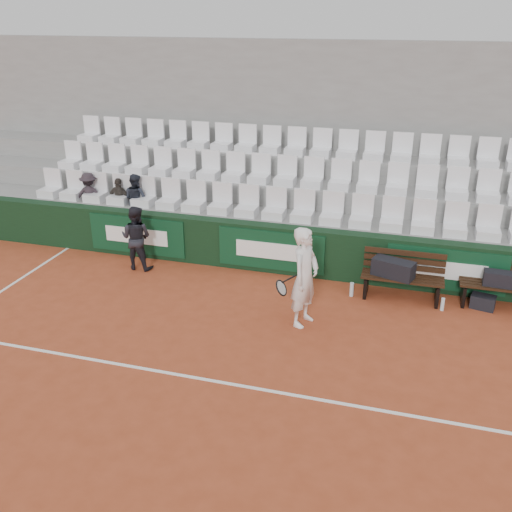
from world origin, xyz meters
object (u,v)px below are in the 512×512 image
(sports_bag_right, at_px, (500,279))
(water_bottle_far, at_px, (443,304))
(bench_right, at_px, (501,296))
(water_bottle_near, at_px, (352,289))
(sports_bag_ground, at_px, (483,302))
(sports_bag_left, at_px, (393,268))
(tennis_player, at_px, (305,277))
(ball_kid, at_px, (136,238))
(spectator_a, at_px, (87,177))
(bench_left, at_px, (401,288))
(spectator_b, at_px, (118,181))
(spectator_c, at_px, (134,179))

(sports_bag_right, relative_size, water_bottle_far, 2.34)
(bench_right, distance_m, water_bottle_far, 1.10)
(sports_bag_right, height_order, water_bottle_near, sports_bag_right)
(bench_right, xyz_separation_m, sports_bag_ground, (-0.31, -0.13, -0.10))
(sports_bag_left, distance_m, sports_bag_right, 1.87)
(tennis_player, height_order, ball_kid, tennis_player)
(sports_bag_right, xyz_separation_m, spectator_a, (-8.80, 0.94, 0.96))
(ball_kid, bearing_deg, sports_bag_right, -177.46)
(bench_left, height_order, bench_right, same)
(bench_left, height_order, spectator_b, spectator_b)
(sports_bag_ground, xyz_separation_m, tennis_player, (-3.03, -1.43, 0.75))
(water_bottle_far, bearing_deg, sports_bag_left, 165.90)
(water_bottle_near, bearing_deg, spectator_b, 167.43)
(bench_left, distance_m, ball_kid, 5.40)
(sports_bag_ground, relative_size, ball_kid, 0.31)
(spectator_b, bearing_deg, spectator_c, -177.06)
(bench_left, xyz_separation_m, sports_bag_right, (1.69, 0.11, 0.36))
(water_bottle_near, height_order, spectator_b, spectator_b)
(ball_kid, height_order, spectator_b, spectator_b)
(water_bottle_near, bearing_deg, water_bottle_far, -3.74)
(sports_bag_left, distance_m, spectator_c, 5.94)
(ball_kid, bearing_deg, bench_left, -178.07)
(sports_bag_right, height_order, spectator_c, spectator_c)
(bench_right, xyz_separation_m, spectator_b, (-8.11, 0.90, 1.28))
(bench_right, bearing_deg, sports_bag_left, -174.56)
(ball_kid, bearing_deg, sports_bag_ground, -178.15)
(tennis_player, distance_m, spectator_b, 5.40)
(sports_bag_right, height_order, spectator_a, spectator_a)
(tennis_player, relative_size, ball_kid, 1.29)
(bench_left, relative_size, spectator_b, 1.49)
(bench_left, relative_size, sports_bag_ground, 3.57)
(sports_bag_left, bearing_deg, spectator_b, 169.99)
(bench_left, distance_m, spectator_a, 7.31)
(sports_bag_left, distance_m, spectator_b, 6.33)
(sports_bag_ground, distance_m, spectator_c, 7.61)
(spectator_a, bearing_deg, tennis_player, 134.38)
(bench_right, xyz_separation_m, sports_bag_right, (-0.08, -0.04, 0.36))
(bench_right, relative_size, sports_bag_right, 2.65)
(bench_left, xyz_separation_m, bench_right, (1.76, 0.15, 0.00))
(sports_bag_right, height_order, ball_kid, ball_kid)
(sports_bag_right, relative_size, water_bottle_near, 2.06)
(sports_bag_left, distance_m, tennis_player, 1.98)
(water_bottle_far, height_order, ball_kid, ball_kid)
(bench_left, distance_m, sports_bag_right, 1.73)
(bench_left, xyz_separation_m, tennis_player, (-1.58, -1.41, 0.65))
(water_bottle_far, bearing_deg, bench_right, 22.48)
(tennis_player, bearing_deg, ball_kid, 161.15)
(water_bottle_near, xyz_separation_m, water_bottle_far, (1.65, -0.11, -0.02))
(water_bottle_far, bearing_deg, spectator_a, 170.46)
(spectator_b, distance_m, spectator_c, 0.41)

